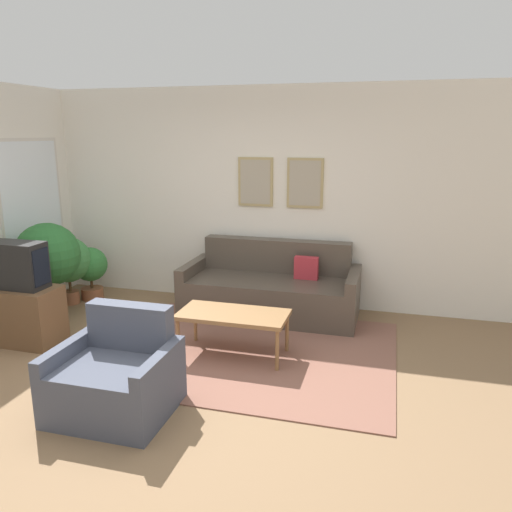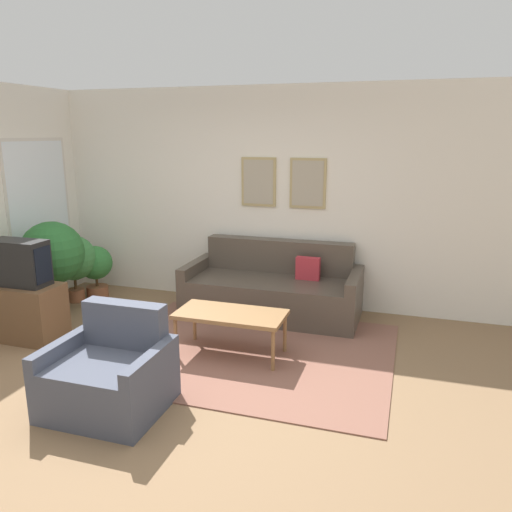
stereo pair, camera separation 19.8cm
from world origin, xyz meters
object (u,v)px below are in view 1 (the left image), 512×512
(tv, at_px, (16,265))
(potted_plant_tall, at_px, (48,256))
(armchair, at_px, (116,378))
(couch, at_px, (271,290))
(coffee_table, at_px, (233,317))

(tv, bearing_deg, potted_plant_tall, 104.09)
(potted_plant_tall, bearing_deg, armchair, -41.93)
(tv, bearing_deg, couch, 33.00)
(tv, xyz_separation_m, potted_plant_tall, (-0.18, 0.72, -0.09))
(tv, relative_size, potted_plant_tall, 0.54)
(coffee_table, xyz_separation_m, armchair, (-0.58, -1.19, -0.13))
(coffee_table, height_order, potted_plant_tall, potted_plant_tall)
(tv, relative_size, armchair, 0.70)
(tv, distance_m, potted_plant_tall, 0.75)
(couch, distance_m, armchair, 2.52)
(potted_plant_tall, bearing_deg, couch, 17.43)
(tv, height_order, armchair, tv)
(coffee_table, relative_size, armchair, 1.19)
(couch, xyz_separation_m, coffee_table, (-0.08, -1.23, 0.10))
(coffee_table, relative_size, tv, 1.72)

